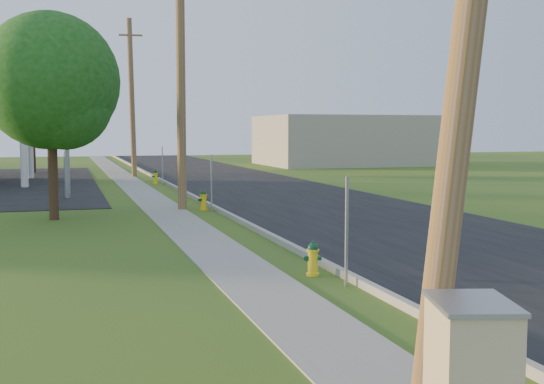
# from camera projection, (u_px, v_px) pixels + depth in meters

# --- Properties ---
(ground_plane) EXTENTS (140.00, 140.00, 0.00)m
(ground_plane) POSITION_uv_depth(u_px,v_px,m) (463.00, 363.00, 8.31)
(ground_plane) COLOR #2B4D1E
(ground_plane) RESTS_ON ground
(road) EXTENTS (8.00, 120.00, 0.02)m
(road) POSITION_uv_depth(u_px,v_px,m) (404.00, 231.00, 19.14)
(road) COLOR black
(road) RESTS_ON ground
(curb) EXTENTS (0.15, 120.00, 0.15)m
(curb) POSITION_uv_depth(u_px,v_px,m) (268.00, 235.00, 17.97)
(curb) COLOR gray
(curb) RESTS_ON ground
(sidewalk) EXTENTS (1.50, 120.00, 0.03)m
(sidewalk) POSITION_uv_depth(u_px,v_px,m) (203.00, 240.00, 17.47)
(sidewalk) COLOR gray
(sidewalk) RESTS_ON ground
(utility_pole_mid) EXTENTS (1.40, 0.32, 9.80)m
(utility_pole_mid) POSITION_uv_depth(u_px,v_px,m) (181.00, 70.00, 23.88)
(utility_pole_mid) COLOR brown
(utility_pole_mid) RESTS_ON ground
(utility_pole_far) EXTENTS (1.40, 0.32, 9.50)m
(utility_pole_far) POSITION_uv_depth(u_px,v_px,m) (132.00, 97.00, 41.03)
(utility_pole_far) COLOR brown
(utility_pole_far) RESTS_ON ground
(sign_post_near) EXTENTS (0.05, 0.04, 2.00)m
(sign_post_near) POSITION_uv_depth(u_px,v_px,m) (347.00, 232.00, 12.29)
(sign_post_near) COLOR gray
(sign_post_near) RESTS_ON ground
(sign_post_mid) EXTENTS (0.05, 0.04, 2.00)m
(sign_post_mid) POSITION_uv_depth(u_px,v_px,m) (211.00, 183.00, 23.53)
(sign_post_mid) COLOR gray
(sign_post_mid) RESTS_ON ground
(sign_post_far) EXTENTS (0.05, 0.04, 2.00)m
(sign_post_far) POSITION_uv_depth(u_px,v_px,m) (162.00, 166.00, 35.15)
(sign_post_far) COLOR gray
(sign_post_far) RESTS_ON ground
(price_pylon) EXTENTS (0.34, 2.04, 6.85)m
(price_pylon) POSITION_uv_depth(u_px,v_px,m) (64.00, 67.00, 27.94)
(price_pylon) COLOR gray
(price_pylon) RESTS_ON ground
(distant_building) EXTENTS (14.00, 10.00, 4.00)m
(distant_building) POSITION_uv_depth(u_px,v_px,m) (349.00, 140.00, 56.22)
(distant_building) COLOR gray
(distant_building) RESTS_ON ground
(tree_verge) EXTENTS (4.30, 4.30, 6.52)m
(tree_verge) POSITION_uv_depth(u_px,v_px,m) (54.00, 86.00, 21.21)
(tree_verge) COLOR #39291B
(tree_verge) RESTS_ON ground
(tree_lot) EXTENTS (4.62, 4.62, 7.01)m
(tree_lot) POSITION_uv_depth(u_px,v_px,m) (33.00, 105.00, 44.94)
(tree_lot) COLOR #39291B
(tree_lot) RESTS_ON ground
(hydrant_near) EXTENTS (0.35, 0.31, 0.68)m
(hydrant_near) POSITION_uv_depth(u_px,v_px,m) (313.00, 259.00, 13.26)
(hydrant_near) COLOR yellow
(hydrant_near) RESTS_ON ground
(hydrant_mid) EXTENTS (0.38, 0.34, 0.74)m
(hydrant_mid) POSITION_uv_depth(u_px,v_px,m) (203.00, 200.00, 24.14)
(hydrant_mid) COLOR yellow
(hydrant_mid) RESTS_ON ground
(hydrant_far) EXTENTS (0.39, 0.35, 0.75)m
(hydrant_far) POSITION_uv_depth(u_px,v_px,m) (156.00, 177.00, 36.22)
(hydrant_far) COLOR yellow
(hydrant_far) RESTS_ON ground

